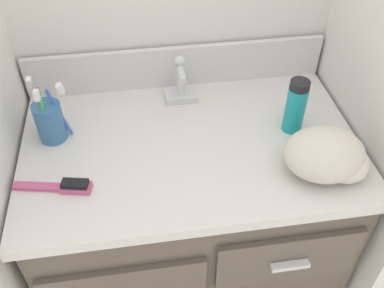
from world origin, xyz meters
TOP-DOWN VIEW (x-y plane):
  - vanity at (-0.00, -0.00)m, footprint 0.89×0.57m
  - backsplash at (0.00, 0.27)m, footprint 0.89×0.02m
  - sink_faucet at (0.00, 0.19)m, footprint 0.09×0.09m
  - toothbrush_cup at (-0.36, 0.07)m, footprint 0.09×0.09m
  - shaving_cream_can at (0.28, 0.01)m, footprint 0.05×0.05m
  - hairbrush at (-0.32, -0.12)m, footprint 0.19×0.06m
  - hand_towel at (0.31, -0.15)m, footprint 0.20×0.17m

SIDE VIEW (x-z plane):
  - vanity at x=0.00m, z-range 0.02..0.81m
  - hairbrush at x=-0.32m, z-range 0.79..0.82m
  - sink_faucet at x=0.00m, z-range 0.77..0.91m
  - hand_towel at x=0.31m, z-range 0.79..0.90m
  - toothbrush_cup at x=-0.36m, z-range 0.76..0.94m
  - backsplash at x=0.00m, z-range 0.79..0.92m
  - shaving_cream_can at x=0.28m, z-range 0.79..0.95m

